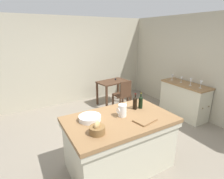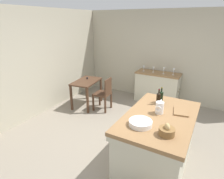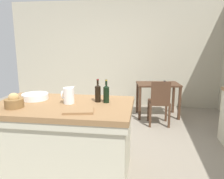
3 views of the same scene
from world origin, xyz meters
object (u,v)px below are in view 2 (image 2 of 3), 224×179
at_px(wine_glass_right, 144,68).
at_px(wooden_chair, 104,93).
at_px(side_cabinet, 157,87).
at_px(wine_glass_far_left, 174,70).
at_px(pitcher, 160,108).
at_px(wine_bottle_amber, 158,98).
at_px(wash_bowl, 140,123).
at_px(wine_glass_middle, 153,69).
at_px(writing_desk, 86,85).
at_px(wine_bottle_dark, 161,96).
at_px(island_table, 158,138).
at_px(bread_basket, 167,131).
at_px(cutting_board, 181,111).
at_px(wine_glass_left, 164,69).

bearing_deg(wine_glass_right, wooden_chair, 151.43).
xyz_separation_m(side_cabinet, wine_glass_far_left, (-0.02, -0.42, 0.57)).
distance_m(pitcher, wine_glass_far_left, 2.42).
bearing_deg(wine_glass_right, wine_bottle_amber, -153.20).
bearing_deg(wash_bowl, wine_glass_middle, 14.35).
bearing_deg(wash_bowl, side_cabinet, 11.57).
bearing_deg(writing_desk, wine_bottle_dark, -108.42).
relative_size(island_table, wine_bottle_amber, 5.81).
bearing_deg(side_cabinet, wine_glass_middle, 93.75).
bearing_deg(side_cabinet, wine_bottle_amber, -163.80).
bearing_deg(pitcher, wooden_chair, 56.17).
relative_size(wooden_chair, wine_bottle_dark, 3.14).
relative_size(side_cabinet, wine_glass_middle, 8.17).
xyz_separation_m(writing_desk, bread_basket, (-1.75, -2.62, 0.34)).
distance_m(wine_bottle_amber, wine_glass_far_left, 2.07).
bearing_deg(cutting_board, bread_basket, 176.76).
distance_m(wine_bottle_dark, wine_glass_right, 2.20).
bearing_deg(wine_glass_middle, bread_basket, -159.15).
height_order(wash_bowl, wine_glass_right, wine_glass_right).
xyz_separation_m(side_cabinet, wooden_chair, (-1.22, 1.07, 0.04)).
height_order(island_table, cutting_board, cutting_board).
bearing_deg(side_cabinet, writing_desk, 126.69).
bearing_deg(wine_bottle_dark, wine_bottle_amber, 171.22).
bearing_deg(bread_basket, wooden_chair, 49.41).
height_order(wine_bottle_dark, wine_bottle_amber, wine_bottle_amber).
xyz_separation_m(wine_bottle_amber, wine_glass_right, (2.04, 1.03, -0.01)).
bearing_deg(wine_bottle_amber, wine_glass_right, 26.80).
xyz_separation_m(wooden_chair, wine_glass_middle, (1.21, -0.92, 0.51)).
bearing_deg(wash_bowl, pitcher, -14.47).
xyz_separation_m(pitcher, cutting_board, (0.21, -0.30, -0.09)).
xyz_separation_m(side_cabinet, bread_basket, (-2.98, -0.98, 0.51)).
distance_m(wash_bowl, wine_glass_left, 2.91).
bearing_deg(bread_basket, wine_glass_middle, 20.85).
height_order(bread_basket, wine_glass_right, bread_basket).
height_order(wash_bowl, wine_bottle_dark, wine_bottle_dark).
bearing_deg(pitcher, island_table, -149.97).
xyz_separation_m(wooden_chair, pitcher, (-1.20, -1.79, 0.51)).
xyz_separation_m(island_table, side_cabinet, (2.48, 0.76, -0.03)).
bearing_deg(wash_bowl, wine_bottle_dark, -1.57).
xyz_separation_m(wine_glass_left, wine_glass_middle, (0.03, 0.31, -0.02)).
xyz_separation_m(bread_basket, wine_glass_right, (2.93, 1.41, 0.05)).
distance_m(wash_bowl, wine_bottle_dark, 0.94).
height_order(cutting_board, wine_glass_far_left, wine_glass_far_left).
bearing_deg(side_cabinet, bread_basket, -161.72).
xyz_separation_m(writing_desk, wine_glass_left, (1.18, -1.80, 0.40)).
distance_m(cutting_board, wine_glass_right, 2.61).
distance_m(bread_basket, wine_glass_right, 3.26).
distance_m(wash_bowl, wine_glass_far_left, 2.90).
relative_size(side_cabinet, wine_glass_left, 6.88).
distance_m(writing_desk, wine_bottle_dark, 2.42).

